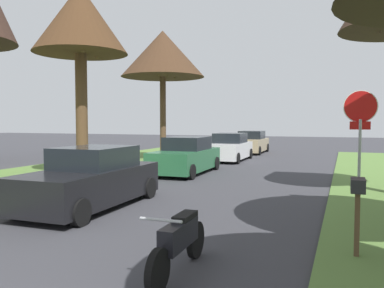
# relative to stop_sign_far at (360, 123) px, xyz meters

# --- Properties ---
(stop_sign_far) EXTENTS (0.81, 0.33, 2.97)m
(stop_sign_far) POSITION_rel_stop_sign_far_xyz_m (0.00, 0.00, 0.00)
(stop_sign_far) COLOR #9EA0A5
(stop_sign_far) RESTS_ON grass_verge_right
(street_tree_left_mid_b) EXTENTS (3.75, 3.75, 7.63)m
(street_tree_left_mid_b) POSITION_rel_stop_sign_far_xyz_m (-10.28, 2.59, 4.02)
(street_tree_left_mid_b) COLOR brown
(street_tree_left_mid_b) RESTS_ON grass_verge_left
(street_tree_left_far) EXTENTS (4.69, 4.69, 7.29)m
(street_tree_left_far) POSITION_rel_stop_sign_far_xyz_m (-9.98, 9.52, 3.82)
(street_tree_left_far) COLOR brown
(street_tree_left_far) RESTS_ON grass_verge_left
(parked_sedan_black) EXTENTS (2.03, 4.44, 1.57)m
(parked_sedan_black) POSITION_rel_stop_sign_far_xyz_m (-6.49, -2.04, -1.47)
(parked_sedan_black) COLOR black
(parked_sedan_black) RESTS_ON ground
(parked_sedan_green) EXTENTS (2.03, 4.44, 1.57)m
(parked_sedan_green) POSITION_rel_stop_sign_far_xyz_m (-6.75, 5.09, -1.47)
(parked_sedan_green) COLOR #28663D
(parked_sedan_green) RESTS_ON ground
(parked_sedan_white) EXTENTS (2.03, 4.44, 1.57)m
(parked_sedan_white) POSITION_rel_stop_sign_far_xyz_m (-6.53, 11.15, -1.47)
(parked_sedan_white) COLOR white
(parked_sedan_white) RESTS_ON ground
(parked_sedan_tan) EXTENTS (2.03, 4.44, 1.57)m
(parked_sedan_tan) POSITION_rel_stop_sign_far_xyz_m (-6.57, 16.95, -1.47)
(parked_sedan_tan) COLOR tan
(parked_sedan_tan) RESTS_ON ground
(parked_motorcycle) EXTENTS (0.60, 2.05, 0.97)m
(parked_motorcycle) POSITION_rel_stop_sign_far_xyz_m (-2.58, -5.32, -1.71)
(parked_motorcycle) COLOR black
(parked_motorcycle) RESTS_ON ground
(curbside_mailbox) EXTENTS (0.22, 0.44, 1.27)m
(curbside_mailbox) POSITION_rel_stop_sign_far_xyz_m (-0.13, -3.71, -1.13)
(curbside_mailbox) COLOR brown
(curbside_mailbox) RESTS_ON grass_verge_right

